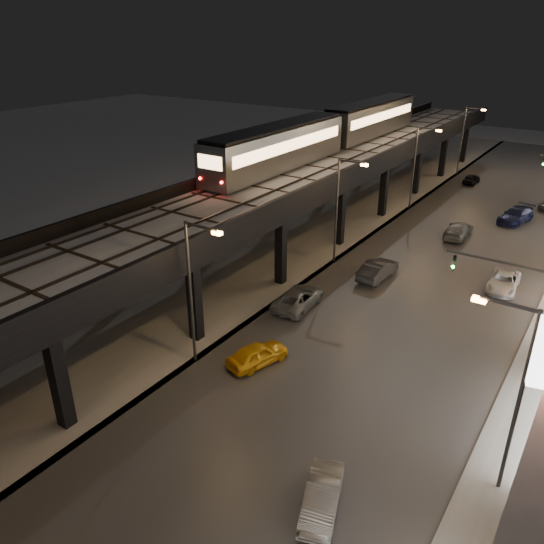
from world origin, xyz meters
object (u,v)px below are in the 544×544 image
Objects in this scene: car_taxi at (258,355)px; car_far_white at (471,179)px; car_mid_silver at (298,299)px; subway_train at (331,130)px; car_onc_dark at (503,282)px; car_mid_dark at (458,230)px; car_onc_silver at (322,498)px; car_onc_white at (516,216)px; car_near_white at (378,270)px.

car_taxi reaches higher than car_far_white.
car_taxi is 7.68m from car_mid_silver.
car_far_white is (10.73, 19.03, -7.92)m from subway_train.
car_mid_dark is at bearing 119.80° from car_onc_dark.
car_taxi reaches higher than car_onc_silver.
car_far_white is 31.46m from car_onc_dark.
car_onc_silver is (8.37, -7.15, -0.03)m from car_taxi.
car_onc_white reaches higher than car_taxi.
car_near_white reaches higher than car_mid_dark.
subway_train is at bearing -46.11° from car_near_white.
car_onc_silver is (7.30, -22.36, -0.12)m from car_near_white.
car_mid_silver is at bearing -60.38° from car_taxi.
car_near_white is 8.20m from car_mid_silver.
subway_train is 20.31m from car_near_white.
subway_train is 8.73× the size of car_onc_dark.
subway_train is at bearing -52.29° from car_taxi.
car_onc_white reaches higher than car_far_white.
car_near_white is at bearing -94.85° from car_onc_white.
subway_train reaches higher than car_mid_dark.
car_taxi is 36.55m from car_onc_white.
car_near_white is 9.54m from car_onc_dark.
car_far_white is 0.80× the size of car_onc_dark.
subway_train is 8.65× the size of car_near_white.
car_onc_dark is (1.57, 25.89, -0.01)m from car_onc_silver.
car_mid_silver reaches higher than car_onc_silver.
car_onc_white is (-0.93, 42.94, 0.11)m from car_onc_silver.
car_onc_silver is at bearing -61.83° from subway_train.
car_onc_white is at bearing -84.90° from car_taxi.
car_far_white is at bearing 60.58° from subway_train.
car_near_white reaches higher than car_onc_white.
subway_train is at bearing -70.84° from car_mid_silver.
car_near_white is at bearing 94.06° from car_far_white.
car_onc_dark is at bearing -101.09° from car_taxi.
car_taxi is 0.80× the size of car_mid_silver.
car_mid_dark is (14.93, -1.28, -7.83)m from subway_train.
subway_train reaches higher than car_onc_white.
car_mid_silver is (-2.77, -7.71, -0.07)m from car_near_white.
car_mid_dark reaches higher than car_mid_silver.
car_mid_silver is at bearing -139.68° from car_onc_dark.
car_mid_silver is 16.18m from car_onc_dark.
car_near_white reaches higher than car_onc_dark.
car_mid_silver is (-1.70, 7.49, 0.01)m from car_taxi.
car_mid_dark is 8.52m from car_onc_white.
subway_train is 23.24m from car_far_white.
car_far_white is (-4.20, 20.31, -0.09)m from car_mid_dark.
car_onc_white is (-2.50, 17.04, 0.12)m from car_onc_dark.
car_near_white is 33.26m from car_far_white.
car_onc_white is (7.44, 35.78, 0.08)m from car_taxi.
car_mid_silver reaches higher than car_onc_dark.
subway_train is at bearing 149.55° from car_onc_dark.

